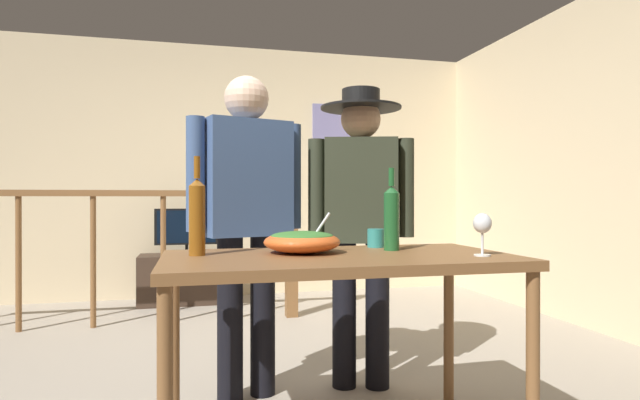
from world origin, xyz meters
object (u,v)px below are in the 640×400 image
Objects in this scene: tv_console at (187,279)px; serving_table at (339,275)px; person_standing_left at (247,206)px; salad_bowl at (302,241)px; person_standing_right at (361,210)px; wine_bottle_amber at (197,215)px; stair_railing at (158,238)px; framed_picture at (340,134)px; wine_glass at (482,225)px; flat_screen_tv at (187,228)px; mug_teal at (376,238)px; wine_bottle_green at (392,217)px.

serving_table is at bearing -78.46° from tv_console.
serving_table is at bearing 98.10° from person_standing_left.
person_standing_right is at bearing 51.55° from salad_bowl.
wine_bottle_amber is 0.25× the size of person_standing_right.
stair_railing is at bearing -38.67° from person_standing_right.
wine_bottle_amber reaches higher than tv_console.
stair_railing is 8.29× the size of wine_bottle_amber.
wine_bottle_amber is at bearing -114.89° from framed_picture.
wine_glass reaches higher than tv_console.
flat_screen_tv is 5.21× the size of mug_teal.
stair_railing is 2.03× the size of person_standing_right.
framed_picture reaches higher than stair_railing.
flat_screen_tv is 3.03m from mug_teal.
wine_glass reaches higher than salad_bowl.
wine_glass is at bearing 118.63° from person_standing_left.
framed_picture reaches higher than wine_bottle_green.
wine_bottle_green is at bearing -63.32° from stair_railing.
serving_table is 0.86× the size of person_standing_right.
wine_bottle_green is 3.14× the size of mug_teal.
tv_console is at bearing -99.27° from person_standing_left.
tv_console is at bearing 99.55° from salad_bowl.
serving_table is 0.22m from salad_bowl.
wine_glass reaches higher than flat_screen_tv.
serving_table is at bearing -156.55° from wine_bottle_green.
mug_teal is (0.39, 0.16, -0.01)m from salad_bowl.
person_standing_left reaches higher than tv_console.
tv_console is 7.83× the size of mug_teal.
stair_railing is (-1.86, -1.10, -1.04)m from framed_picture.
wine_bottle_green is at bearing -102.27° from framed_picture.
tv_console is at bearing 90.00° from flat_screen_tv.
wine_bottle_green is (0.27, 0.12, 0.23)m from serving_table.
wine_bottle_amber is 1.10× the size of wine_bottle_green.
wine_bottle_green is (1.13, -2.25, 0.24)m from stair_railing.
stair_railing reaches higher than tv_console.
flat_screen_tv is at bearing -90.00° from tv_console.
salad_bowl is at bearing -178.14° from wine_bottle_green.
flat_screen_tv is 3.10m from salad_bowl.
salad_bowl is 0.73m from wine_glass.
person_standing_right is at bearing -69.21° from tv_console.
framed_picture is at bearing 82.79° from wine_glass.
salad_bowl is at bearing -108.58° from framed_picture.
framed_picture is at bearing 73.93° from serving_table.
mug_teal is (-0.29, 0.44, -0.08)m from wine_glass.
framed_picture is 3.42m from mug_teal.
person_standing_left reaches higher than flat_screen_tv.
stair_railing is 2.53m from wine_bottle_green.
tv_console is 0.54× the size of person_standing_left.
serving_table is at bearing -106.07° from framed_picture.
stair_railing is 0.81m from flat_screen_tv.
tv_console is 3.12m from mug_teal.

